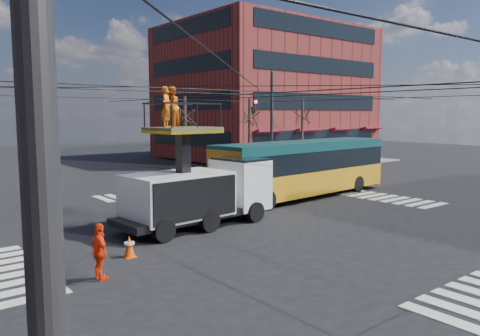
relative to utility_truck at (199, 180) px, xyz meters
The scene contains 13 objects.
ground 3.09m from the utility_truck, 35.41° to the right, with size 120.00×120.00×0.00m, color black.
sidewalk_ne 30.24m from the utility_truck, 40.56° to the left, with size 18.00×18.00×0.12m, color slate.
crosswalks 3.08m from the utility_truck, 35.41° to the right, with size 22.40×22.40×0.02m, color silver, non-canonical shape.
building_ne 33.28m from the utility_truck, 43.40° to the left, with size 20.06×16.06×14.00m.
overhead_network 3.12m from the utility_truck, 27.52° to the right, with size 24.24×24.24×8.00m.
tree_a 14.22m from the utility_truck, 60.26° to the left, with size 2.00×2.00×6.00m.
tree_b 17.92m from the utility_truck, 43.17° to the left, with size 2.00×2.00×6.00m.
tree_c 22.64m from the utility_truck, 32.65° to the left, with size 2.00×2.00×6.00m.
utility_truck is the anchor object (origin of this frame).
city_bus 8.84m from the utility_truck, 13.46° to the left, with size 12.53×3.57×3.20m.
traffic_cone 5.14m from the utility_truck, 152.02° to the right, with size 0.36×0.36×0.74m, color #FF530A.
worker_ground 7.11m from the utility_truck, 147.46° to the right, with size 0.97×0.40×1.66m, color #FF3910.
flagger 5.99m from the utility_truck, 14.74° to the left, with size 1.08×0.62×1.67m, color orange.
Camera 1 is at (-12.82, -15.00, 4.72)m, focal length 35.00 mm.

